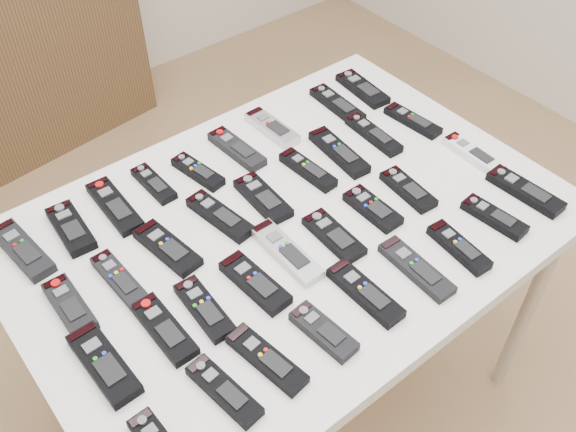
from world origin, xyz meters
TOP-DOWN VIEW (x-y plane):
  - ground at (0.00, 0.00)m, footprint 4.00×4.00m
  - table at (0.05, 0.07)m, footprint 1.25×0.88m
  - remote_0 at (-0.46, 0.36)m, footprint 0.08×0.20m
  - remote_1 at (-0.35, 0.36)m, footprint 0.07×0.17m
  - remote_2 at (-0.24, 0.36)m, footprint 0.06×0.20m
  - remote_3 at (-0.13, 0.37)m, footprint 0.05×0.15m
  - remote_4 at (-0.02, 0.34)m, footprint 0.07×0.16m
  - remote_5 at (0.11, 0.35)m, footprint 0.06×0.19m
  - remote_6 at (0.23, 0.37)m, footprint 0.06×0.18m
  - remote_7 at (0.44, 0.34)m, footprint 0.06×0.19m
  - remote_8 at (0.55, 0.35)m, footprint 0.08×0.19m
  - remote_9 at (-0.45, 0.15)m, footprint 0.06×0.16m
  - remote_10 at (-0.34, 0.15)m, footprint 0.05×0.17m
  - remote_11 at (-0.21, 0.17)m, footprint 0.08×0.18m
  - remote_12 at (-0.06, 0.18)m, footprint 0.08×0.19m
  - remote_13 at (0.05, 0.16)m, footprint 0.07×0.17m
  - remote_14 at (0.20, 0.18)m, footprint 0.05×0.17m
  - remote_15 at (0.31, 0.18)m, footprint 0.07×0.20m
  - remote_16 at (0.43, 0.18)m, footprint 0.05×0.19m
  - remote_17 at (0.55, 0.16)m, footprint 0.06×0.17m
  - remote_18 at (-0.46, -0.01)m, footprint 0.07×0.19m
  - remote_19 at (-0.33, -0.01)m, footprint 0.06×0.18m
  - remote_20 at (-0.24, -0.02)m, footprint 0.06×0.17m
  - remote_21 at (-0.12, -0.03)m, footprint 0.07×0.18m
  - remote_22 at (-0.01, -0.00)m, footprint 0.06×0.20m
  - remote_23 at (0.10, -0.03)m, footprint 0.06×0.16m
  - remote_24 at (0.23, -0.02)m, footprint 0.06×0.15m
  - remote_25 at (0.34, -0.03)m, footprint 0.07×0.16m
  - remote_26 at (0.57, -0.04)m, footprint 0.05×0.18m
  - remote_28 at (-0.31, -0.20)m, footprint 0.07×0.17m
  - remote_29 at (-0.21, -0.19)m, footprint 0.07×0.18m
  - remote_30 at (-0.09, -0.21)m, footprint 0.06×0.15m
  - remote_31 at (0.04, -0.19)m, footprint 0.06×0.18m
  - remote_32 at (0.18, -0.21)m, footprint 0.06×0.19m
  - remote_33 at (0.29, -0.23)m, footprint 0.06×0.16m
  - remote_34 at (0.43, -0.22)m, footprint 0.06×0.16m
  - remote_35 at (0.56, -0.21)m, footprint 0.06×0.19m

SIDE VIEW (x-z plane):
  - ground at x=0.00m, z-range 0.00..0.00m
  - table at x=0.05m, z-range 0.33..1.11m
  - remote_3 at x=-0.13m, z-range 0.78..0.80m
  - remote_17 at x=0.55m, z-range 0.78..0.80m
  - remote_23 at x=0.10m, z-range 0.78..0.80m
  - remote_8 at x=0.55m, z-range 0.78..0.80m
  - remote_2 at x=-0.24m, z-range 0.78..0.80m
  - remote_7 at x=0.44m, z-range 0.78..0.80m
  - remote_11 at x=-0.21m, z-range 0.78..0.80m
  - remote_20 at x=-0.24m, z-range 0.78..0.80m
  - remote_22 at x=-0.01m, z-range 0.78..0.80m
  - remote_25 at x=0.34m, z-range 0.78..0.80m
  - remote_29 at x=-0.21m, z-range 0.78..0.80m
  - remote_26 at x=0.57m, z-range 0.78..0.80m
  - remote_16 at x=0.43m, z-range 0.78..0.80m
  - remote_4 at x=-0.02m, z-range 0.78..0.80m
  - remote_32 at x=0.18m, z-range 0.78..0.80m
  - remote_10 at x=-0.34m, z-range 0.78..0.80m
  - remote_19 at x=-0.33m, z-range 0.78..0.80m
  - remote_34 at x=0.43m, z-range 0.78..0.80m
  - remote_13 at x=0.05m, z-range 0.78..0.80m
  - remote_28 at x=-0.31m, z-range 0.78..0.80m
  - remote_24 at x=0.23m, z-range 0.78..0.80m
  - remote_5 at x=0.11m, z-range 0.78..0.80m
  - remote_1 at x=-0.35m, z-range 0.78..0.80m
  - remote_6 at x=0.23m, z-range 0.78..0.80m
  - remote_35 at x=0.56m, z-range 0.78..0.80m
  - remote_0 at x=-0.46m, z-range 0.78..0.80m
  - remote_33 at x=0.29m, z-range 0.78..0.80m
  - remote_31 at x=0.04m, z-range 0.78..0.80m
  - remote_9 at x=-0.45m, z-range 0.78..0.80m
  - remote_15 at x=0.31m, z-range 0.78..0.80m
  - remote_30 at x=-0.09m, z-range 0.78..0.80m
  - remote_21 at x=-0.12m, z-range 0.78..0.80m
  - remote_12 at x=-0.06m, z-range 0.78..0.80m
  - remote_14 at x=0.20m, z-range 0.78..0.80m
  - remote_18 at x=-0.46m, z-range 0.78..0.80m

